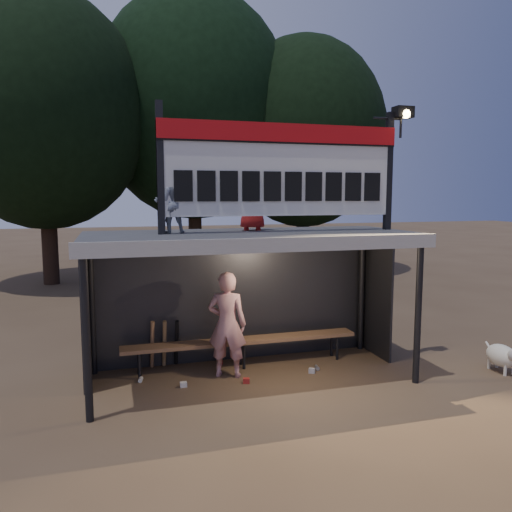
# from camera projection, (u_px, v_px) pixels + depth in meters

# --- Properties ---
(ground) EXTENTS (80.00, 80.00, 0.00)m
(ground) POSITION_uv_depth(u_px,v_px,m) (251.00, 378.00, 7.93)
(ground) COLOR #4E3927
(ground) RESTS_ON ground
(player) EXTENTS (0.73, 0.62, 1.70)m
(player) POSITION_uv_depth(u_px,v_px,m) (227.00, 324.00, 7.91)
(player) COLOR silver
(player) RESTS_ON ground
(child_a) EXTENTS (0.50, 0.42, 0.91)m
(child_a) POSITION_uv_depth(u_px,v_px,m) (169.00, 203.00, 7.33)
(child_a) COLOR slate
(child_a) RESTS_ON dugout_shelter
(child_b) EXTENTS (0.59, 0.47, 1.05)m
(child_b) POSITION_uv_depth(u_px,v_px,m) (252.00, 198.00, 8.02)
(child_b) COLOR #A31A19
(child_b) RESTS_ON dugout_shelter
(dugout_shelter) EXTENTS (5.10, 2.08, 2.32)m
(dugout_shelter) POSITION_uv_depth(u_px,v_px,m) (247.00, 261.00, 7.93)
(dugout_shelter) COLOR #3B3B3D
(dugout_shelter) RESTS_ON ground
(scoreboard_assembly) EXTENTS (4.10, 0.27, 1.99)m
(scoreboard_assembly) POSITION_uv_depth(u_px,v_px,m) (286.00, 167.00, 7.67)
(scoreboard_assembly) COLOR black
(scoreboard_assembly) RESTS_ON dugout_shelter
(bench) EXTENTS (4.00, 0.35, 0.48)m
(bench) POSITION_uv_depth(u_px,v_px,m) (242.00, 342.00, 8.40)
(bench) COLOR brown
(bench) RESTS_ON ground
(tree_left) EXTENTS (6.46, 6.46, 9.27)m
(tree_left) POSITION_uv_depth(u_px,v_px,m) (43.00, 111.00, 15.69)
(tree_left) COLOR #301E15
(tree_left) RESTS_ON ground
(tree_mid) EXTENTS (7.22, 7.22, 10.36)m
(tree_mid) POSITION_uv_depth(u_px,v_px,m) (193.00, 106.00, 18.42)
(tree_mid) COLOR #312115
(tree_mid) RESTS_ON ground
(tree_right) EXTENTS (6.08, 6.08, 8.72)m
(tree_right) POSITION_uv_depth(u_px,v_px,m) (304.00, 133.00, 18.69)
(tree_right) COLOR black
(tree_right) RESTS_ON ground
(dog) EXTENTS (0.36, 0.81, 0.49)m
(dog) POSITION_uv_depth(u_px,v_px,m) (503.00, 356.00, 8.14)
(dog) COLOR white
(dog) RESTS_ON ground
(bats) EXTENTS (0.47, 0.32, 0.84)m
(bats) POSITION_uv_depth(u_px,v_px,m) (164.00, 343.00, 8.30)
(bats) COLOR #8E6442
(bats) RESTS_ON ground
(litter) EXTENTS (2.94, 1.07, 0.08)m
(litter) POSITION_uv_depth(u_px,v_px,m) (239.00, 374.00, 7.98)
(litter) COLOR red
(litter) RESTS_ON ground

